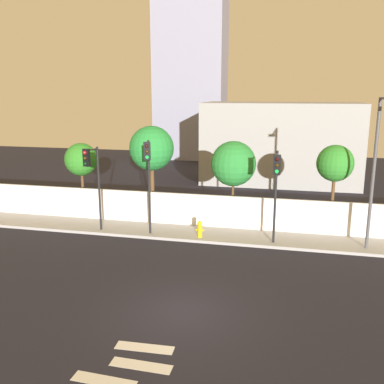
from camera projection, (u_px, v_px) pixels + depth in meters
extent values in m
plane|color=black|center=(183.00, 312.00, 15.18)|extent=(80.00, 80.00, 0.00)
cube|color=#9E9E9E|center=(221.00, 236.00, 22.95)|extent=(36.00, 2.40, 0.15)
cube|color=silver|center=(225.00, 212.00, 23.95)|extent=(36.00, 0.18, 1.80)
cube|color=silver|center=(104.00, 381.00, 11.55)|extent=(1.82, 0.51, 0.01)
cube|color=silver|center=(141.00, 365.00, 12.19)|extent=(1.81, 0.47, 0.01)
cube|color=silver|center=(145.00, 348.00, 13.04)|extent=(1.82, 0.52, 0.01)
cylinder|color=black|center=(149.00, 188.00, 22.56)|extent=(0.12, 0.12, 4.99)
cylinder|color=black|center=(148.00, 143.00, 21.61)|extent=(0.28, 0.83, 0.08)
cube|color=black|center=(147.00, 151.00, 21.28)|extent=(0.38, 0.28, 0.90)
sphere|color=black|center=(147.00, 146.00, 21.10)|extent=(0.18, 0.18, 0.18)
sphere|color=#33260A|center=(147.00, 152.00, 21.17)|extent=(0.18, 0.18, 0.18)
sphere|color=#19F24C|center=(147.00, 157.00, 21.23)|extent=(0.18, 0.18, 0.18)
cylinder|color=black|center=(275.00, 198.00, 21.17)|extent=(0.12, 0.12, 4.65)
cylinder|color=black|center=(277.00, 155.00, 19.98)|extent=(0.13, 1.43, 0.08)
cube|color=black|center=(277.00, 165.00, 19.38)|extent=(0.35, 0.21, 0.90)
sphere|color=black|center=(277.00, 159.00, 19.20)|extent=(0.18, 0.18, 0.18)
sphere|color=#33260A|center=(277.00, 165.00, 19.27)|extent=(0.18, 0.18, 0.18)
sphere|color=#19F24C|center=(277.00, 172.00, 19.33)|extent=(0.18, 0.18, 0.18)
cylinder|color=black|center=(99.00, 189.00, 23.23)|extent=(0.12, 0.12, 4.58)
cylinder|color=black|center=(92.00, 150.00, 22.31)|extent=(0.25, 0.94, 0.08)
cube|color=black|center=(87.00, 158.00, 21.97)|extent=(0.37, 0.26, 0.90)
sphere|color=red|center=(85.00, 153.00, 21.80)|extent=(0.18, 0.18, 0.18)
sphere|color=#33260A|center=(85.00, 158.00, 21.86)|extent=(0.18, 0.18, 0.18)
sphere|color=black|center=(85.00, 164.00, 21.93)|extent=(0.18, 0.18, 0.18)
cylinder|color=#4C4C51|center=(373.00, 176.00, 20.11)|extent=(0.16, 0.16, 7.18)
cylinder|color=gold|center=(200.00, 231.00, 22.43)|extent=(0.24, 0.24, 0.70)
sphere|color=gold|center=(200.00, 223.00, 22.34)|extent=(0.26, 0.26, 0.26)
cylinder|color=gold|center=(197.00, 230.00, 22.45)|extent=(0.10, 0.09, 0.09)
cylinder|color=gold|center=(203.00, 230.00, 22.38)|extent=(0.10, 0.09, 0.09)
cylinder|color=brown|center=(83.00, 191.00, 26.95)|extent=(0.17, 0.17, 2.93)
sphere|color=#2D7E24|center=(81.00, 159.00, 26.49)|extent=(2.02, 2.02, 2.02)
cylinder|color=brown|center=(152.00, 190.00, 25.87)|extent=(0.24, 0.24, 3.59)
sphere|color=#248536|center=(152.00, 148.00, 25.30)|extent=(2.63, 2.63, 2.63)
cylinder|color=brown|center=(233.00, 200.00, 24.89)|extent=(0.14, 0.14, 2.87)
sphere|color=#278334|center=(233.00, 164.00, 24.41)|extent=(2.57, 2.57, 2.57)
cylinder|color=brown|center=(332.00, 202.00, 23.65)|extent=(0.18, 0.18, 3.26)
sphere|color=#2D8329|center=(335.00, 163.00, 23.15)|extent=(1.98, 1.98, 1.98)
cube|color=#969696|center=(281.00, 143.00, 36.15)|extent=(12.80, 6.00, 6.68)
cube|color=gray|center=(191.00, 56.00, 48.00)|extent=(7.73, 5.00, 22.82)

